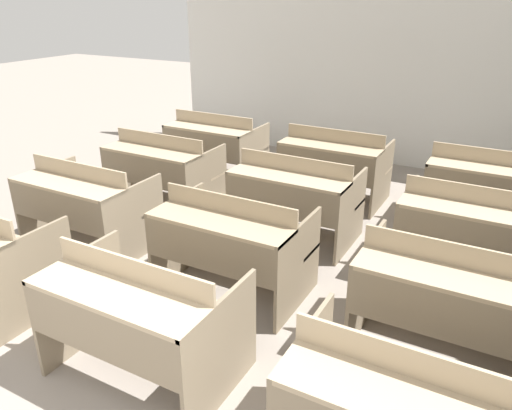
{
  "coord_description": "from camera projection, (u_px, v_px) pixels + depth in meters",
  "views": [
    {
      "loc": [
        1.84,
        -0.24,
        2.36
      ],
      "look_at": [
        0.07,
        2.98,
        0.78
      ],
      "focal_mm": 35.0,
      "sensor_mm": 36.0,
      "label": 1
    }
  ],
  "objects": [
    {
      "name": "bench_front_center",
      "position": [
        140.0,
        314.0,
        3.17
      ],
      "size": [
        1.19,
        0.81,
        0.89
      ],
      "color": "#81715A",
      "rests_on": "ground_plane"
    },
    {
      "name": "bench_third_left",
      "position": [
        163.0,
        168.0,
        5.79
      ],
      "size": [
        1.19,
        0.81,
        0.89
      ],
      "color": "#7E6F58",
      "rests_on": "ground_plane"
    },
    {
      "name": "bench_second_left",
      "position": [
        85.0,
        203.0,
        4.84
      ],
      "size": [
        1.19,
        0.81,
        0.89
      ],
      "color": "#83735C",
      "rests_on": "ground_plane"
    },
    {
      "name": "bench_back_center",
      "position": [
        334.0,
        163.0,
        5.97
      ],
      "size": [
        1.19,
        0.81,
        0.89
      ],
      "color": "#7A6B54",
      "rests_on": "ground_plane"
    },
    {
      "name": "bench_second_center",
      "position": [
        232.0,
        241.0,
        4.09
      ],
      "size": [
        1.19,
        0.81,
        0.89
      ],
      "color": "#786952",
      "rests_on": "ground_plane"
    },
    {
      "name": "wall_back",
      "position": [
        387.0,
        66.0,
        7.0
      ],
      "size": [
        6.73,
        0.06,
        2.79
      ],
      "color": "silver",
      "rests_on": "ground_plane"
    },
    {
      "name": "bench_second_right",
      "position": [
        449.0,
        297.0,
        3.35
      ],
      "size": [
        1.19,
        0.81,
        0.89
      ],
      "color": "#7E6E57",
      "rests_on": "ground_plane"
    },
    {
      "name": "bench_third_center",
      "position": [
        295.0,
        195.0,
        5.02
      ],
      "size": [
        1.19,
        0.81,
        0.89
      ],
      "color": "#7E6F58",
      "rests_on": "ground_plane"
    },
    {
      "name": "bench_back_right",
      "position": [
        487.0,
        187.0,
        5.24
      ],
      "size": [
        1.19,
        0.81,
        0.89
      ],
      "color": "#7F7059",
      "rests_on": "ground_plane"
    },
    {
      "name": "bench_third_right",
      "position": [
        472.0,
        230.0,
        4.28
      ],
      "size": [
        1.19,
        0.81,
        0.89
      ],
      "color": "#80715A",
      "rests_on": "ground_plane"
    },
    {
      "name": "bench_back_left",
      "position": [
        215.0,
        144.0,
        6.72
      ],
      "size": [
        1.19,
        0.81,
        0.89
      ],
      "color": "#82735C",
      "rests_on": "ground_plane"
    }
  ]
}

